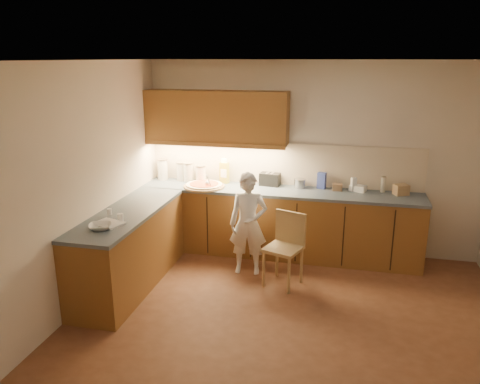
{
  "coord_description": "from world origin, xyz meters",
  "views": [
    {
      "loc": [
        0.48,
        -4.28,
        2.63
      ],
      "look_at": [
        -0.8,
        1.2,
        1.0
      ],
      "focal_mm": 35.0,
      "sensor_mm": 36.0,
      "label": 1
    }
  ],
  "objects_px": {
    "wooden_chair": "(286,243)",
    "child": "(248,224)",
    "pizza_on_board": "(204,185)",
    "toaster": "(270,179)",
    "oil_jug": "(224,172)"
  },
  "relations": [
    {
      "from": "child",
      "to": "wooden_chair",
      "type": "bearing_deg",
      "value": -25.88
    },
    {
      "from": "oil_jug",
      "to": "toaster",
      "type": "height_order",
      "value": "oil_jug"
    },
    {
      "from": "wooden_chair",
      "to": "toaster",
      "type": "relative_size",
      "value": 2.96
    },
    {
      "from": "child",
      "to": "oil_jug",
      "type": "xyz_separation_m",
      "value": [
        -0.53,
        0.84,
        0.43
      ]
    },
    {
      "from": "pizza_on_board",
      "to": "child",
      "type": "bearing_deg",
      "value": -36.8
    },
    {
      "from": "pizza_on_board",
      "to": "child",
      "type": "relative_size",
      "value": 0.43
    },
    {
      "from": "pizza_on_board",
      "to": "oil_jug",
      "type": "xyz_separation_m",
      "value": [
        0.21,
        0.29,
        0.13
      ]
    },
    {
      "from": "oil_jug",
      "to": "pizza_on_board",
      "type": "bearing_deg",
      "value": -125.87
    },
    {
      "from": "wooden_chair",
      "to": "child",
      "type": "bearing_deg",
      "value": 179.35
    },
    {
      "from": "wooden_chair",
      "to": "toaster",
      "type": "distance_m",
      "value": 1.2
    },
    {
      "from": "pizza_on_board",
      "to": "oil_jug",
      "type": "height_order",
      "value": "oil_jug"
    },
    {
      "from": "wooden_chair",
      "to": "toaster",
      "type": "height_order",
      "value": "toaster"
    },
    {
      "from": "child",
      "to": "wooden_chair",
      "type": "relative_size",
      "value": 1.48
    },
    {
      "from": "child",
      "to": "wooden_chair",
      "type": "distance_m",
      "value": 0.55
    },
    {
      "from": "toaster",
      "to": "wooden_chair",
      "type": "bearing_deg",
      "value": -61.0
    }
  ]
}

